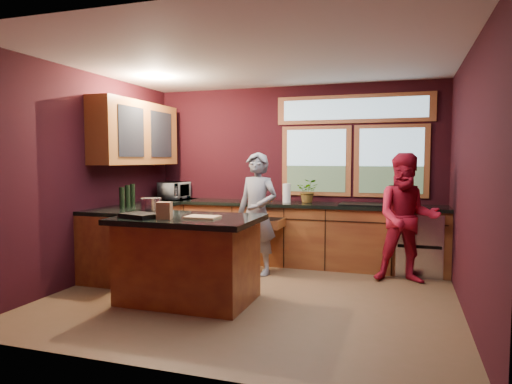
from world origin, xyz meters
The scene contains 14 objects.
floor centered at (0.00, 0.00, 0.00)m, with size 4.50×4.50×0.00m, color brown.
room_shell centered at (-0.60, 0.32, 1.80)m, with size 4.52×4.02×2.71m.
back_counter centered at (0.20, 1.70, 0.46)m, with size 4.50×0.64×0.93m.
left_counter centered at (-1.95, 0.85, 0.47)m, with size 0.64×2.30×0.93m.
island centered at (-0.63, -0.40, 0.48)m, with size 1.55×1.05×0.95m.
person_grey centered at (-0.26, 0.97, 0.83)m, with size 0.61×0.40×1.67m, color slate.
person_red centered at (1.68, 1.14, 0.83)m, with size 0.81×0.63×1.66m, color #A61328.
microwave centered at (-1.92, 1.70, 1.07)m, with size 0.50×0.34×0.27m, color #999999.
potted_plant centered at (0.28, 1.75, 1.11)m, with size 0.32×0.27×0.35m, color #999999.
paper_towel centered at (-0.04, 1.70, 1.07)m, with size 0.12×0.12×0.28m, color silver.
cutting_board centered at (-0.43, -0.45, 0.95)m, with size 0.35×0.25×0.02m, color tan.
stock_pot centered at (-1.18, -0.25, 1.03)m, with size 0.24×0.24×0.18m, color #B9B9BF.
paper_bag centered at (-0.78, -0.65, 1.03)m, with size 0.15×0.12×0.18m, color brown.
black_tray centered at (-1.08, -0.65, 0.97)m, with size 0.40×0.28×0.05m, color black.
Camera 1 is at (1.64, -4.92, 1.58)m, focal length 32.00 mm.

